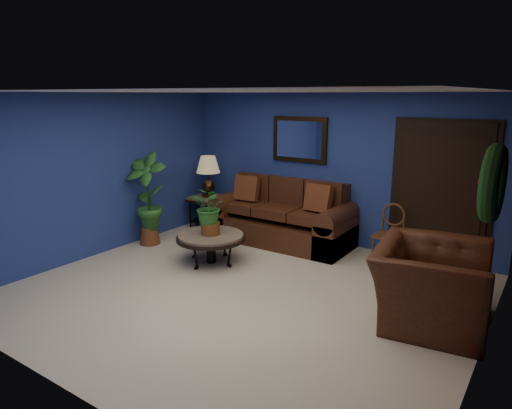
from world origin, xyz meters
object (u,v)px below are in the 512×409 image
Objects in this scene: coffee_table at (211,238)px; table_lamp at (208,171)px; side_chair at (390,230)px; end_table at (209,203)px; armchair at (431,284)px; sofa at (284,221)px.

table_lamp is (-1.27, 1.48, 0.68)m from coffee_table.
coffee_table is 1.16× the size of side_chair.
table_lamp is at bearing 0.00° from end_table.
side_chair is (2.19, 1.55, 0.12)m from coffee_table.
table_lamp reaches higher than side_chair.
table_lamp is 0.55× the size of armchair.
armchair is (2.82, -1.56, 0.08)m from sofa.
sofa reaches higher than end_table.
table_lamp is (-1.63, -0.04, 0.71)m from sofa.
side_chair is 1.87m from armchair.
armchair is (4.45, -1.52, -0.02)m from end_table.
coffee_table is 3.18m from armchair.
end_table is 3.47m from side_chair.
side_chair is (3.47, 0.07, -0.57)m from table_lamp.
sofa is at bearing 76.72° from coffee_table.
coffee_table is at bearing -140.77° from side_chair.
end_table is (-1.27, 1.48, 0.07)m from coffee_table.
end_table is 0.87× the size of table_lamp.
sofa is 1.78m from table_lamp.
side_chair is at bearing 24.35° from armchair.
side_chair is at bearing 1.08° from end_table.
coffee_table is 2.07m from table_lamp.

